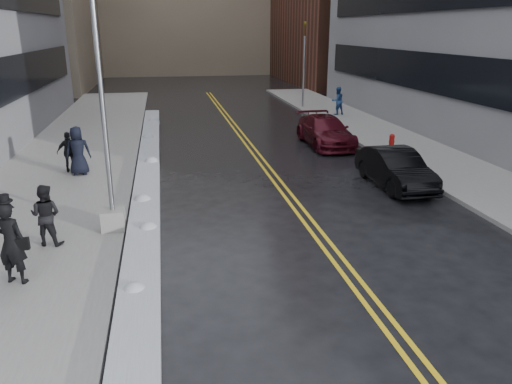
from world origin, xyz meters
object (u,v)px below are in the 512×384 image
pedestrian_d (69,152)px  lamppost (107,149)px  pedestrian_east (338,101)px  car_maroon (325,131)px  traffic_signal (304,61)px  pedestrian_b (46,215)px  car_black (395,168)px  fire_hydrant (392,141)px  pedestrian_fedora (11,243)px  pedestrian_c (78,151)px

pedestrian_d → lamppost: bearing=102.0°
pedestrian_east → car_maroon: (-3.49, -8.15, -0.33)m
traffic_signal → car_maroon: 12.54m
pedestrian_b → traffic_signal: bearing=-105.5°
car_black → car_maroon: 7.20m
lamppost → traffic_signal: 24.98m
lamppost → fire_hydrant: 14.81m
fire_hydrant → pedestrian_d: (-14.51, -1.39, 0.41)m
fire_hydrant → pedestrian_b: pedestrian_b is taller
car_black → car_maroon: car_maroon is taller
pedestrian_fedora → pedestrian_b: (0.29, 2.09, -0.14)m
pedestrian_c → pedestrian_d: size_ratio=1.18×
lamppost → pedestrian_d: bearing=108.4°
car_maroon → pedestrian_d: bearing=-164.3°
traffic_signal → pedestrian_b: bearing=-120.5°
lamppost → traffic_signal: (11.80, 22.00, 0.87)m
pedestrian_c → pedestrian_d: pedestrian_c is taller
car_black → car_maroon: bearing=92.5°
pedestrian_b → car_black: bearing=-148.0°
pedestrian_d → car_black: 12.78m
pedestrian_fedora → car_maroon: size_ratio=0.39×
traffic_signal → pedestrian_b: 26.55m
pedestrian_fedora → pedestrian_east: (15.01, 20.95, -0.06)m
pedestrian_d → car_maroon: pedestrian_d is taller
pedestrian_fedora → car_maroon: pedestrian_fedora is taller
fire_hydrant → pedestrian_b: bearing=-147.8°
pedestrian_b → pedestrian_c: (-0.17, 6.89, 0.13)m
fire_hydrant → traffic_signal: traffic_signal is taller
car_black → lamppost: bearing=-165.0°
car_maroon → pedestrian_c: bearing=-161.6°
lamppost → pedestrian_fedora: 3.73m
car_black → pedestrian_c: bearing=163.6°
fire_hydrant → pedestrian_b: size_ratio=0.44×
pedestrian_fedora → pedestrian_c: pedestrian_fedora is taller
pedestrian_b → pedestrian_fedora: bearing=97.1°
traffic_signal → car_black: (-1.83, -19.25, -2.69)m
pedestrian_d → pedestrian_east: (15.30, 11.48, 0.10)m
pedestrian_b → pedestrian_east: size_ratio=0.91×
car_black → traffic_signal: bearing=84.1°
pedestrian_fedora → pedestrian_d: size_ratio=1.20×
pedestrian_b → pedestrian_c: 6.90m
pedestrian_c → car_black: bearing=158.3°
pedestrian_fedora → pedestrian_c: size_ratio=1.01×
pedestrian_c → car_black: pedestrian_c is taller
pedestrian_east → car_maroon: bearing=55.4°
traffic_signal → pedestrian_fedora: traffic_signal is taller
lamppost → car_black: bearing=15.4°
pedestrian_b → car_maroon: (11.23, 10.72, -0.25)m
lamppost → pedestrian_fedora: bearing=-123.7°
fire_hydrant → car_black: bearing=-113.9°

